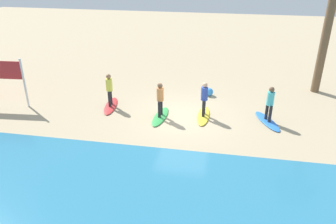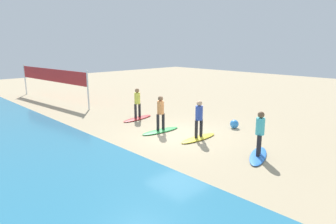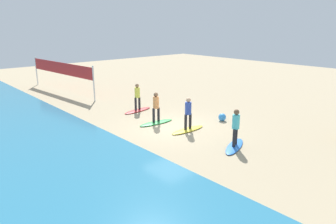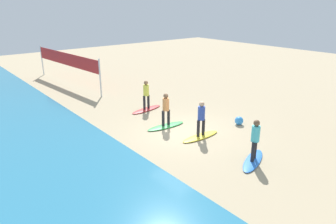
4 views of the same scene
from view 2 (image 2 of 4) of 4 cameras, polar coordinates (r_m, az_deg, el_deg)
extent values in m
plane|color=tan|center=(13.82, 2.24, -4.46)|extent=(60.00, 60.00, 0.00)
ellipsoid|color=blue|center=(11.74, 16.76, -7.97)|extent=(1.34, 2.15, 0.09)
cylinder|color=#232328|center=(11.44, 16.80, -6.20)|extent=(0.14, 0.14, 0.78)
cylinder|color=#232328|center=(11.75, 16.98, -5.72)|extent=(0.14, 0.14, 0.78)
cylinder|color=#4CC6D1|center=(11.40, 17.12, -2.61)|extent=(0.32, 0.32, 0.62)
sphere|color=brown|center=(11.29, 17.26, -0.51)|extent=(0.24, 0.24, 0.24)
ellipsoid|color=yellow|center=(13.35, 5.81, -4.94)|extent=(0.57, 2.10, 0.09)
cylinder|color=#232328|center=(13.10, 5.40, -3.28)|extent=(0.14, 0.14, 0.78)
cylinder|color=#232328|center=(13.34, 6.31, -3.01)|extent=(0.14, 0.14, 0.78)
cylinder|color=#334CAD|center=(13.05, 5.93, -0.19)|extent=(0.32, 0.32, 0.62)
sphere|color=tan|center=(12.96, 5.97, 1.66)|extent=(0.24, 0.24, 0.24)
ellipsoid|color=green|center=(14.36, -1.40, -3.59)|extent=(0.70, 2.13, 0.09)
cylinder|color=#232328|center=(14.15, -1.92, -2.01)|extent=(0.14, 0.14, 0.78)
cylinder|color=#232328|center=(14.34, -0.91, -1.80)|extent=(0.14, 0.14, 0.78)
cylinder|color=#E58C4C|center=(14.09, -1.43, 0.85)|extent=(0.32, 0.32, 0.62)
sphere|color=brown|center=(14.00, -1.44, 2.57)|extent=(0.24, 0.24, 0.24)
ellipsoid|color=red|center=(16.83, -5.77, -1.19)|extent=(0.86, 2.16, 0.09)
cylinder|color=#232328|center=(16.62, -6.18, 0.16)|extent=(0.14, 0.14, 0.78)
cylinder|color=#232328|center=(16.84, -5.43, 0.35)|extent=(0.14, 0.14, 0.78)
cylinder|color=#E0E04C|center=(16.59, -5.86, 2.61)|extent=(0.32, 0.32, 0.62)
sphere|color=#9E704C|center=(16.52, -5.89, 4.08)|extent=(0.24, 0.24, 0.24)
cylinder|color=silver|center=(19.58, -14.96, 4.01)|extent=(0.10, 0.10, 2.50)
cylinder|color=silver|center=(27.49, -25.50, 5.62)|extent=(0.10, 0.10, 2.50)
cube|color=red|center=(23.36, -21.24, 6.55)|extent=(8.97, 0.76, 0.90)
sphere|color=#338CE5|center=(15.27, 12.49, -2.24)|extent=(0.43, 0.43, 0.43)
camera|label=1|loc=(9.12, -80.49, 21.74)|focal=35.76mm
camera|label=3|loc=(2.89, 160.64, 11.04)|focal=33.56mm
camera|label=4|loc=(2.14, 137.09, 48.11)|focal=33.66mm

